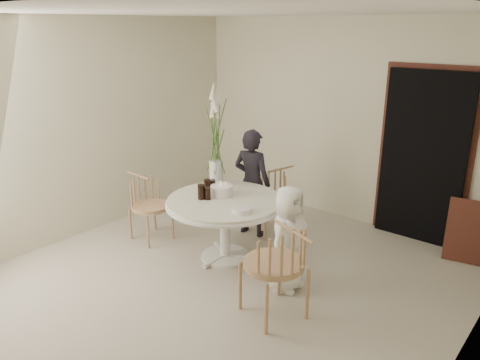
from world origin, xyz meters
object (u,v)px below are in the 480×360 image
Objects in this scene: birthday_cake at (222,190)px; chair_left at (145,198)px; table at (225,209)px; girl at (252,183)px; chair_far at (274,191)px; boy at (288,239)px; flower_vase at (216,141)px; chair_right at (283,260)px.

chair_left is at bearing -165.79° from birthday_cake.
girl reaches higher than table.
table is 0.21m from birthday_cake.
chair_far is at bearing -125.12° from girl.
boy is at bearing -5.56° from table.
chair_far is 0.67× the size of flower_vase.
boy is at bearing -130.56° from chair_right.
chair_left is (-1.16, -0.20, -0.09)m from table.
flower_vase reaches higher than chair_right.
chair_right is 1.20× the size of chair_left.
flower_vase is (-1.31, 0.39, 0.73)m from boy.
flower_vase reaches higher than chair_far.
boy reaches higher than chair_left.
chair_far reaches higher than table.
flower_vase reaches higher than boy.
chair_left is at bearing 35.89° from girl.
boy reaches higher than chair_right.
table is at bearing -74.99° from chair_far.
chair_far is 1.08m from flower_vase.
table is at bearing 96.32° from girl.
girl is 1.12× the size of flower_vase.
boy is at bearing 135.73° from girl.
table is 0.96× the size of girl.
flower_vase is (-0.21, -0.43, 0.59)m from girl.
chair_left is 1.36m from girl.
flower_vase is (0.77, 0.50, 0.75)m from chair_left.
chair_far is at bearing -122.36° from chair_right.
chair_far is 0.97m from birthday_cake.
chair_right is 3.89× the size of birthday_cake.
boy is (2.08, 0.11, 0.02)m from chair_left.
girl is 0.76m from flower_vase.
chair_far is at bearing 92.03° from table.
birthday_cake is at bearing 147.80° from table.
birthday_cake is at bearing -38.80° from flower_vase.
boy is 1.06m from birthday_cake.
table is at bearing -75.74° from chair_left.
chair_right is 1.92m from girl.
birthday_cake reaches higher than chair_far.
birthday_cake is (-0.07, -0.94, 0.25)m from chair_far.
chair_right is at bearing 128.61° from girl.
flower_vase reaches higher than table.
birthday_cake reaches higher than table.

